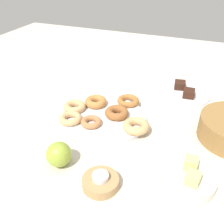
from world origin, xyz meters
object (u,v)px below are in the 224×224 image
at_px(melon_chunk_left, 191,164).
at_px(donut_plate, 105,119).
at_px(donut_3, 91,122).
at_px(brownie_far, 189,93).
at_px(cake_plate, 182,93).
at_px(tealight, 100,177).
at_px(donut_2, 117,113).
at_px(candle_holder, 101,182).
at_px(donut_4, 136,126).
at_px(donut_1, 70,118).
at_px(donut_6, 74,107).
at_px(fruit_bowl, 187,179).
at_px(melon_chunk_right, 193,179).
at_px(brownie_near, 180,85).
at_px(donut_5, 128,101).
at_px(donut_0, 96,102).
at_px(apple, 59,154).

bearing_deg(melon_chunk_left, donut_plate, -117.74).
relative_size(donut_3, brownie_far, 1.38).
height_order(cake_plate, tealight, tealight).
bearing_deg(donut_2, candle_holder, 13.03).
bearing_deg(donut_4, donut_1, -80.52).
relative_size(donut_4, donut_6, 1.09).
height_order(candle_holder, melon_chunk_left, melon_chunk_left).
bearing_deg(donut_1, donut_plate, 124.02).
height_order(fruit_bowl, melon_chunk_right, melon_chunk_right).
xyz_separation_m(brownie_far, candle_holder, (0.59, -0.16, -0.01)).
bearing_deg(melon_chunk_left, candle_holder, -60.95).
distance_m(brownie_near, melon_chunk_right, 0.60).
xyz_separation_m(donut_2, brownie_near, (-0.33, 0.19, -0.00)).
bearing_deg(candle_holder, brownie_near, 170.28).
height_order(donut_6, cake_plate, donut_6).
distance_m(donut_5, melon_chunk_left, 0.42).
distance_m(donut_2, donut_5, 0.11).
height_order(donut_0, brownie_far, donut_0).
relative_size(donut_5, apple, 1.17).
height_order(donut_plate, donut_4, donut_4).
bearing_deg(donut_4, melon_chunk_left, 54.41).
height_order(donut_4, brownie_near, donut_4).
distance_m(donut_plate, donut_5, 0.14).
distance_m(donut_3, donut_6, 0.13).
height_order(donut_3, donut_4, donut_4).
bearing_deg(fruit_bowl, donut_3, -111.20).
bearing_deg(brownie_near, donut_2, -29.42).
xyz_separation_m(donut_5, brownie_near, (-0.22, 0.18, 0.00)).
xyz_separation_m(donut_1, donut_2, (-0.10, 0.15, 0.00)).
height_order(cake_plate, melon_chunk_right, melon_chunk_right).
relative_size(donut_3, donut_4, 0.80).
bearing_deg(donut_6, candle_holder, 39.05).
height_order(brownie_near, apple, apple).
relative_size(donut_plate, brownie_far, 5.76).
bearing_deg(donut_plate, melon_chunk_left, 62.26).
relative_size(donut_5, tealight, 1.97).
xyz_separation_m(donut_5, candle_holder, (0.43, 0.06, -0.01)).
relative_size(donut_6, brownie_far, 1.59).
xyz_separation_m(donut_1, brownie_far, (-0.36, 0.38, 0.00)).
relative_size(brownie_near, fruit_bowl, 0.36).
xyz_separation_m(candle_holder, melon_chunk_left, (-0.12, 0.22, 0.04)).
distance_m(donut_0, cake_plate, 0.40).
xyz_separation_m(brownie_far, fruit_bowl, (0.49, 0.06, -0.01)).
bearing_deg(fruit_bowl, candle_holder, -66.59).
height_order(donut_2, fruit_bowl, donut_2).
bearing_deg(donut_5, donut_plate, -21.04).
relative_size(donut_6, melon_chunk_left, 2.45).
height_order(cake_plate, melon_chunk_left, melon_chunk_left).
height_order(donut_5, tealight, tealight).
height_order(donut_0, tealight, donut_0).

